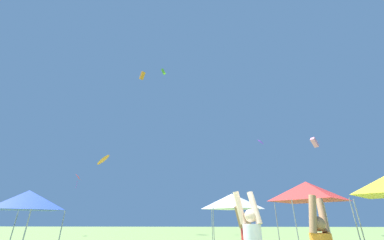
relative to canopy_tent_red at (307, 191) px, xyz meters
name	(u,v)px	position (x,y,z in m)	size (l,w,h in m)	color
canopy_tent_red	(307,191)	(0.00, 0.00, 0.00)	(3.55, 3.55, 3.80)	#9E9EA3
canopy_tent_blue	(27,200)	(-14.68, -3.61, -0.72)	(2.76, 2.76, 2.95)	#9E9EA3
canopy_tent_white	(232,201)	(-4.32, 2.02, -0.42)	(3.10, 3.10, 3.31)	#9E9EA3
kite_orange_box	(142,76)	(-16.85, 18.83, 22.18)	(1.23, 1.23, 1.52)	orange
kite_orange_delta	(103,159)	(-14.38, 3.05, 2.92)	(1.21, 1.37, 0.91)	orange
kite_red_diamond	(78,178)	(-22.16, 13.93, 3.34)	(0.81, 0.78, 1.68)	red
kite_purple_diamond	(261,142)	(2.45, 17.80, 9.05)	(1.03, 1.03, 0.81)	purple
kite_pink_box	(315,142)	(9.40, 16.24, 8.31)	(1.37, 1.28, 1.35)	pink
kite_lime_box	(163,72)	(-13.11, 19.03, 23.08)	(0.95, 0.61, 1.21)	#75D138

